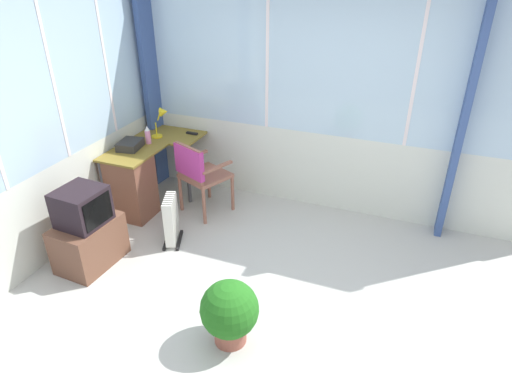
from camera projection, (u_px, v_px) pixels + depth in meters
The scene contains 14 objects.
ground at pixel (274, 312), 3.93m from camera, with size 4.85×5.74×0.06m, color #BABAB2.
north_window_panel at pixel (27, 127), 4.01m from camera, with size 3.85×0.07×2.76m.
east_window_panel at pixel (336, 97), 4.84m from camera, with size 0.07×4.74×2.76m.
curtain_corner at pixel (152, 84), 5.48m from camera, with size 0.28×0.07×2.66m, color #3B558F.
curtain_east_far at pixel (464, 118), 4.38m from camera, with size 0.28×0.07×2.66m, color #3B558F.
desk at pixel (133, 182), 5.15m from camera, with size 1.24×0.77×0.77m.
desk_lamp at pixel (162, 117), 5.36m from camera, with size 0.23×0.20×0.36m.
tv_remote at pixel (192, 133), 5.50m from camera, with size 0.04×0.15×0.02m, color black.
spray_bottle at pixel (148, 135), 5.20m from camera, with size 0.06×0.06×0.22m.
paper_tray at pixel (130, 145), 5.10m from camera, with size 0.30×0.23×0.09m, color #2B2A28.
wooden_armchair at pixel (197, 170), 5.06m from camera, with size 0.63×0.63×0.90m.
tv_on_stand at pixel (87, 232), 4.33m from camera, with size 0.67×0.48×0.83m.
space_heater at pixel (171, 219), 4.72m from camera, with size 0.41×0.29×0.54m.
potted_plant at pixel (230, 311), 3.46m from camera, with size 0.47×0.47×0.57m.
Camera 1 is at (-2.78, -0.92, 2.80)m, focal length 31.10 mm.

